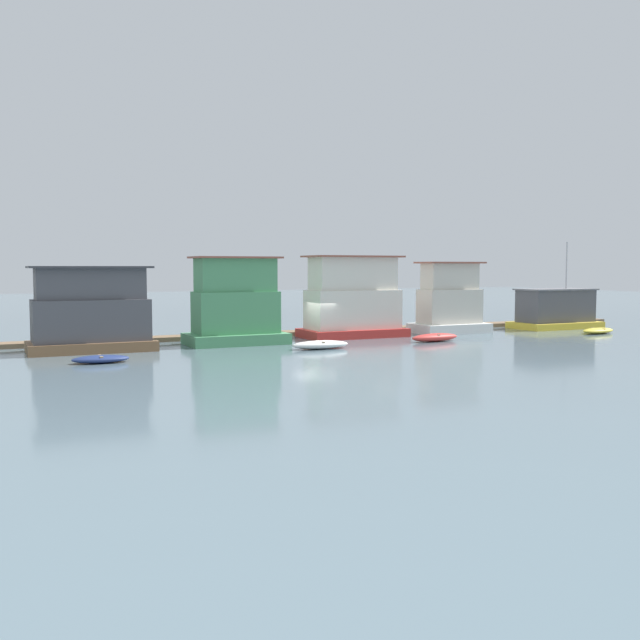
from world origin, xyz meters
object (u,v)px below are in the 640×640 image
(houseboat_green, at_px, (236,305))
(dinghy_yellow, at_px, (598,331))
(houseboat_white, at_px, (450,303))
(dinghy_red, at_px, (435,337))
(houseboat_brown, at_px, (91,312))
(dinghy_navy, at_px, (101,359))
(houseboat_red, at_px, (353,300))
(dinghy_white, at_px, (320,345))
(houseboat_yellow, at_px, (555,310))

(houseboat_green, xyz_separation_m, dinghy_yellow, (26.73, -4.51, -2.27))
(houseboat_white, height_order, dinghy_red, houseboat_white)
(houseboat_brown, bearing_deg, dinghy_navy, -93.05)
(houseboat_red, relative_size, dinghy_white, 2.01)
(houseboat_red, xyz_separation_m, dinghy_yellow, (17.71, -5.54, -2.37))
(dinghy_navy, height_order, dinghy_white, dinghy_white)
(houseboat_green, distance_m, houseboat_yellow, 27.24)
(houseboat_white, xyz_separation_m, houseboat_yellow, (10.08, -0.42, -0.77))
(dinghy_white, xyz_separation_m, dinghy_yellow, (23.01, 0.28, -0.05))
(houseboat_green, bearing_deg, dinghy_white, -52.14)
(houseboat_red, xyz_separation_m, houseboat_white, (8.13, -0.20, -0.32))
(houseboat_green, bearing_deg, dinghy_red, -18.24)
(houseboat_yellow, height_order, dinghy_yellow, houseboat_yellow)
(houseboat_green, distance_m, houseboat_red, 9.07)
(houseboat_green, xyz_separation_m, dinghy_white, (3.72, -4.79, -2.22))
(dinghy_red, xyz_separation_m, dinghy_yellow, (14.27, -0.40, -0.06))
(dinghy_white, bearing_deg, dinghy_red, 4.48)
(houseboat_brown, relative_size, houseboat_white, 1.26)
(houseboat_green, distance_m, dinghy_white, 6.46)
(houseboat_green, relative_size, dinghy_yellow, 1.88)
(houseboat_brown, relative_size, houseboat_yellow, 1.01)
(houseboat_brown, distance_m, dinghy_white, 13.63)
(houseboat_brown, xyz_separation_m, dinghy_red, (21.37, -4.01, -2.02))
(dinghy_white, bearing_deg, houseboat_green, 127.86)
(houseboat_yellow, xyz_separation_m, dinghy_navy, (-36.44, -6.12, -1.29))
(houseboat_white, bearing_deg, dinghy_white, -157.26)
(houseboat_yellow, bearing_deg, dinghy_yellow, -95.71)
(houseboat_red, distance_m, dinghy_white, 8.20)
(houseboat_white, bearing_deg, houseboat_yellow, -2.38)
(houseboat_green, bearing_deg, houseboat_red, 6.54)
(houseboat_white, relative_size, dinghy_yellow, 1.69)
(dinghy_navy, distance_m, dinghy_white, 12.97)
(houseboat_red, relative_size, houseboat_yellow, 1.03)
(houseboat_brown, bearing_deg, houseboat_white, 2.05)
(houseboat_yellow, bearing_deg, houseboat_white, 177.62)
(dinghy_navy, distance_m, dinghy_red, 21.73)
(houseboat_brown, distance_m, houseboat_white, 26.08)
(dinghy_white, distance_m, dinghy_yellow, 23.01)
(houseboat_brown, xyz_separation_m, houseboat_white, (26.06, 0.93, -0.03))
(houseboat_green, height_order, dinghy_white, houseboat_green)
(houseboat_white, bearing_deg, houseboat_red, 178.62)
(houseboat_green, xyz_separation_m, dinghy_red, (12.46, -4.10, -2.21))
(houseboat_white, xyz_separation_m, dinghy_navy, (-26.36, -6.53, -2.06))
(houseboat_green, relative_size, houseboat_red, 0.86)
(houseboat_brown, xyz_separation_m, houseboat_yellow, (36.14, 0.51, -0.80))
(houseboat_brown, relative_size, dinghy_red, 1.89)
(houseboat_white, distance_m, dinghy_white, 14.69)
(dinghy_yellow, bearing_deg, houseboat_white, 150.86)
(houseboat_green, height_order, houseboat_white, houseboat_green)
(houseboat_red, xyz_separation_m, dinghy_red, (3.44, -5.14, -2.31))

